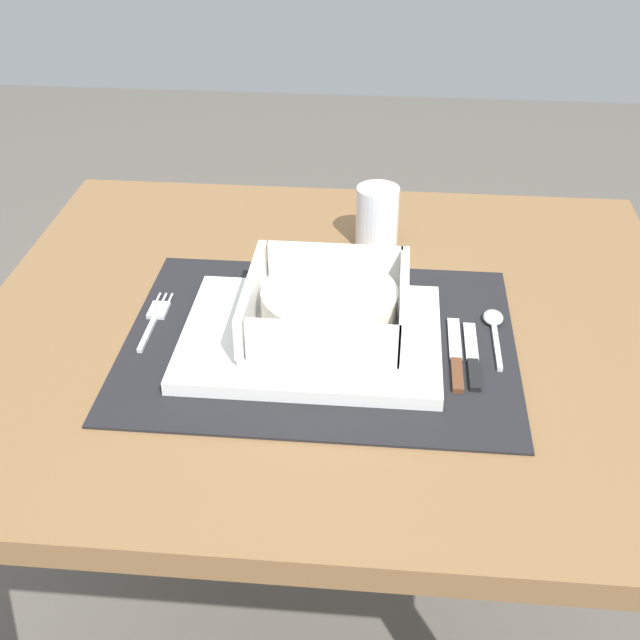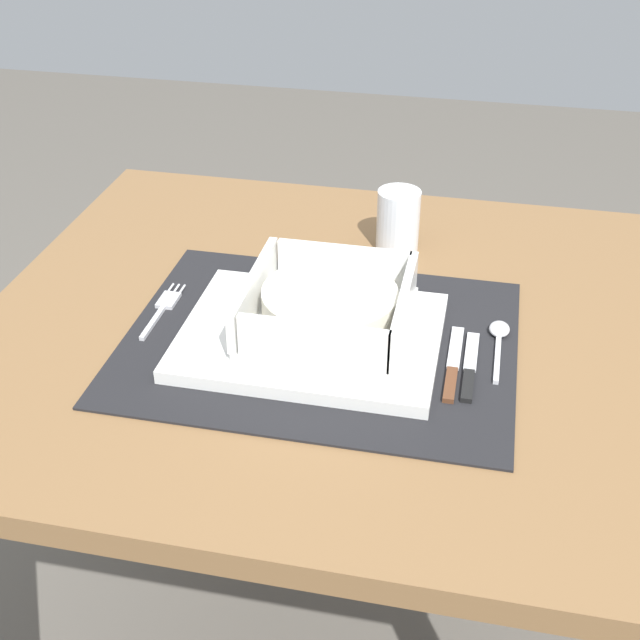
% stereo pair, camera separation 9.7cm
% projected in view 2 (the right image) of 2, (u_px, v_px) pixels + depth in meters
% --- Properties ---
extents(dining_table, '(0.86, 0.76, 0.71)m').
position_uv_depth(dining_table, '(336.00, 389.00, 1.09)').
color(dining_table, brown).
rests_on(dining_table, ground).
extents(placemat, '(0.45, 0.35, 0.00)m').
position_uv_depth(placemat, '(320.00, 341.00, 0.99)').
color(placemat, black).
rests_on(placemat, dining_table).
extents(serving_plate, '(0.29, 0.23, 0.02)m').
position_uv_depth(serving_plate, '(311.00, 336.00, 0.98)').
color(serving_plate, white).
rests_on(serving_plate, placemat).
extents(porridge_bowl, '(0.18, 0.18, 0.06)m').
position_uv_depth(porridge_bowl, '(328.00, 308.00, 0.97)').
color(porridge_bowl, white).
rests_on(porridge_bowl, serving_plate).
extents(fork, '(0.02, 0.13, 0.00)m').
position_uv_depth(fork, '(164.00, 306.00, 1.05)').
color(fork, silver).
rests_on(fork, placemat).
extents(spoon, '(0.02, 0.12, 0.01)m').
position_uv_depth(spoon, '(499.00, 336.00, 0.99)').
color(spoon, silver).
rests_on(spoon, placemat).
extents(butter_knife, '(0.01, 0.13, 0.01)m').
position_uv_depth(butter_knife, '(469.00, 370.00, 0.93)').
color(butter_knife, black).
rests_on(butter_knife, placemat).
extents(bread_knife, '(0.01, 0.14, 0.01)m').
position_uv_depth(bread_knife, '(453.00, 367.00, 0.94)').
color(bread_knife, '#59331E').
rests_on(bread_knife, placemat).
extents(drinking_glass, '(0.06, 0.06, 0.09)m').
position_uv_depth(drinking_glass, '(398.00, 223.00, 1.16)').
color(drinking_glass, white).
rests_on(drinking_glass, dining_table).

